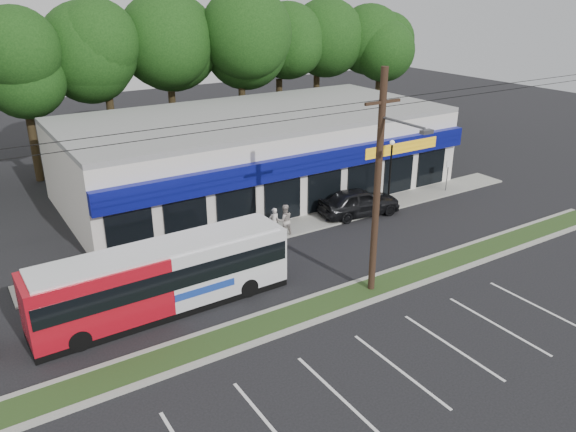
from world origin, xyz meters
The scene contains 14 objects.
ground centered at (0.00, 0.00, 0.00)m, with size 120.00×120.00×0.00m, color black.
grass_strip centered at (0.00, 1.00, 0.06)m, with size 40.00×1.60×0.12m, color #2A3E19.
curb_south centered at (0.00, 0.15, 0.07)m, with size 40.00×0.25×0.14m, color #9E9E93.
curb_north centered at (0.00, 1.85, 0.07)m, with size 40.00×0.25×0.14m, color #9E9E93.
sidewalk centered at (5.00, 9.00, 0.05)m, with size 32.00×2.20×0.10m, color #9E9E93.
strip_mall centered at (5.50, 15.91, 2.65)m, with size 25.00×12.55×5.30m.
utility_pole centered at (2.83, 0.93, 5.41)m, with size 50.00×2.77×10.00m.
lamp_post centered at (11.00, 8.80, 2.67)m, with size 0.30×0.30×4.25m.
sign_post centered at (16.00, 8.57, 1.56)m, with size 0.45×0.10×2.23m.
tree_line centered at (4.00, 26.00, 8.42)m, with size 46.76×6.76×11.83m.
metrobus centered at (-5.50, 4.50, 1.57)m, with size 11.09×2.55×2.97m.
car_dark centered at (8.37, 8.50, 0.86)m, with size 2.03×5.04×1.72m, color black.
pedestrian_a centered at (2.35, 8.50, 0.86)m, with size 0.63×0.41×1.72m, color silver.
pedestrian_b centered at (2.92, 8.30, 0.93)m, with size 0.90×0.70×1.85m, color #B8AEA6.
Camera 1 is at (-12.27, -15.96, 12.82)m, focal length 35.00 mm.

